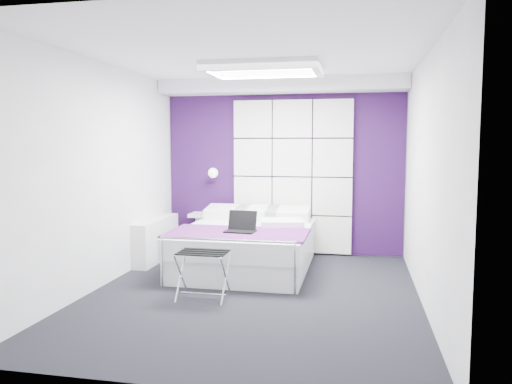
% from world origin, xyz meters
% --- Properties ---
extents(floor, '(4.40, 4.40, 0.00)m').
position_xyz_m(floor, '(0.00, 0.00, 0.00)').
color(floor, black).
rests_on(floor, ground).
extents(ceiling, '(4.40, 4.40, 0.00)m').
position_xyz_m(ceiling, '(0.00, 0.00, 2.60)').
color(ceiling, white).
rests_on(ceiling, wall_back).
extents(wall_back, '(3.60, 0.00, 3.60)m').
position_xyz_m(wall_back, '(0.00, 2.20, 1.30)').
color(wall_back, silver).
rests_on(wall_back, floor).
extents(wall_left, '(0.00, 4.40, 4.40)m').
position_xyz_m(wall_left, '(-1.80, 0.00, 1.30)').
color(wall_left, silver).
rests_on(wall_left, floor).
extents(wall_right, '(0.00, 4.40, 4.40)m').
position_xyz_m(wall_right, '(1.80, 0.00, 1.30)').
color(wall_right, silver).
rests_on(wall_right, floor).
extents(accent_wall, '(3.58, 0.02, 2.58)m').
position_xyz_m(accent_wall, '(0.00, 2.19, 1.30)').
color(accent_wall, '#2A0D3B').
rests_on(accent_wall, wall_back).
extents(soffit, '(3.58, 0.50, 0.20)m').
position_xyz_m(soffit, '(0.00, 1.95, 2.50)').
color(soffit, white).
rests_on(soffit, wall_back).
extents(headboard, '(1.80, 0.08, 2.30)m').
position_xyz_m(headboard, '(0.15, 2.14, 1.17)').
color(headboard, silver).
rests_on(headboard, wall_back).
extents(skylight, '(1.36, 0.86, 0.12)m').
position_xyz_m(skylight, '(0.00, 0.60, 2.55)').
color(skylight, white).
rests_on(skylight, ceiling).
extents(wall_lamp, '(0.15, 0.15, 0.15)m').
position_xyz_m(wall_lamp, '(-1.05, 2.06, 1.22)').
color(wall_lamp, white).
rests_on(wall_lamp, wall_back).
extents(radiator, '(0.22, 1.20, 0.60)m').
position_xyz_m(radiator, '(-1.69, 1.30, 0.30)').
color(radiator, white).
rests_on(radiator, floor).
extents(bed, '(1.71, 2.07, 0.73)m').
position_xyz_m(bed, '(-0.32, 1.11, 0.31)').
color(bed, white).
rests_on(bed, floor).
extents(nightstand, '(0.47, 0.36, 0.05)m').
position_xyz_m(nightstand, '(-1.17, 2.02, 0.57)').
color(nightstand, white).
rests_on(nightstand, wall_back).
extents(luggage_rack, '(0.52, 0.38, 0.51)m').
position_xyz_m(luggage_rack, '(-0.49, -0.27, 0.26)').
color(luggage_rack, silver).
rests_on(luggage_rack, floor).
extents(laptop, '(0.36, 0.26, 0.26)m').
position_xyz_m(laptop, '(-0.28, 0.63, 0.64)').
color(laptop, black).
rests_on(laptop, bed).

